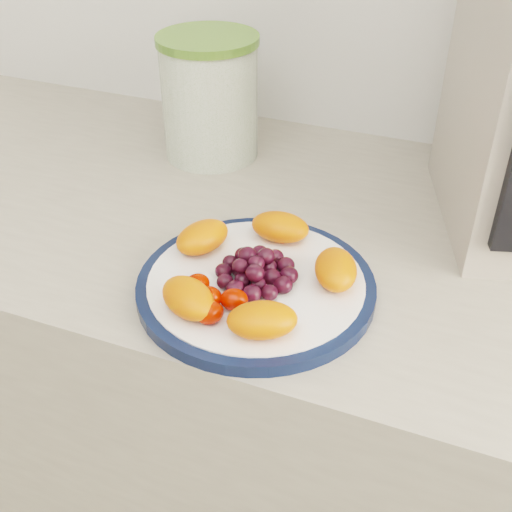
% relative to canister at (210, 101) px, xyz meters
% --- Properties ---
extents(counter, '(3.50, 0.60, 0.90)m').
position_rel_canister_xyz_m(counter, '(0.22, -0.14, -0.54)').
color(counter, '#A69D8B').
rests_on(counter, floor).
extents(cabinet_face, '(3.48, 0.58, 0.84)m').
position_rel_canister_xyz_m(cabinet_face, '(0.22, -0.14, -0.57)').
color(cabinet_face, '#866D4C').
rests_on(cabinet_face, floor).
extents(plate_rim, '(0.27, 0.27, 0.01)m').
position_rel_canister_xyz_m(plate_rim, '(0.20, -0.30, -0.08)').
color(plate_rim, '#0C1836').
rests_on(plate_rim, counter).
extents(plate_face, '(0.25, 0.25, 0.02)m').
position_rel_canister_xyz_m(plate_face, '(0.20, -0.30, -0.08)').
color(plate_face, white).
rests_on(plate_face, counter).
extents(canister, '(0.16, 0.16, 0.17)m').
position_rel_canister_xyz_m(canister, '(0.00, 0.00, 0.00)').
color(canister, '#355D0F').
rests_on(canister, counter).
extents(canister_lid, '(0.17, 0.17, 0.01)m').
position_rel_canister_xyz_m(canister_lid, '(0.00, 0.00, 0.09)').
color(canister_lid, '#567D2F').
rests_on(canister_lid, canister).
extents(fruit_plate, '(0.23, 0.23, 0.03)m').
position_rel_canister_xyz_m(fruit_plate, '(0.19, -0.31, -0.05)').
color(fruit_plate, '#F24A0B').
rests_on(fruit_plate, plate_face).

